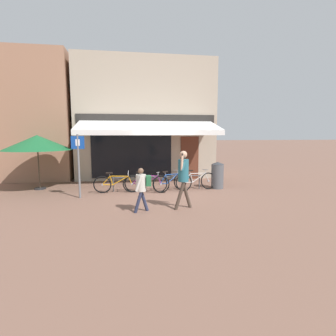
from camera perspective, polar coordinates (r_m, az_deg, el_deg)
name	(u,v)px	position (r m, az deg, el deg)	size (l,w,h in m)	color
ground_plane	(167,190)	(10.49, -0.28, -4.85)	(160.00, 160.00, 0.00)	brown
shop_front	(145,120)	(14.16, -4.98, 10.38)	(6.91, 5.00, 5.94)	tan
neighbour_building	(8,118)	(15.82, -31.54, 9.30)	(6.62, 4.00, 6.09)	#9E7056
bike_rack_rail	(157,178)	(10.40, -2.34, -2.30)	(3.54, 0.04, 0.57)	#47494F
bicycle_orange	(117,184)	(10.11, -11.06, -3.36)	(1.77, 0.52, 0.84)	black
bicycle_purple	(147,183)	(10.10, -4.69, -3.28)	(1.73, 0.66, 0.82)	black
bicycle_blue	(170,182)	(10.32, 0.52, -3.02)	(1.51, 0.88, 0.81)	black
bicycle_silver	(196,181)	(10.52, 6.15, -2.82)	(1.76, 0.60, 0.84)	black
pedestrian_adult	(183,173)	(7.77, 3.37, -1.05)	(0.58, 0.53, 1.75)	#47382D
pedestrian_child	(142,185)	(7.52, -5.67, -3.65)	(0.51, 0.47, 1.28)	#282D47
litter_bin	(217,175)	(10.95, 10.70, -1.52)	(0.51, 0.51, 1.10)	#515459
parking_sign	(78,159)	(9.52, -18.91, 1.83)	(0.44, 0.07, 2.22)	slate
cafe_parasol	(37,143)	(11.67, -26.59, 4.95)	(2.63, 2.63, 2.19)	#4C3D2D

